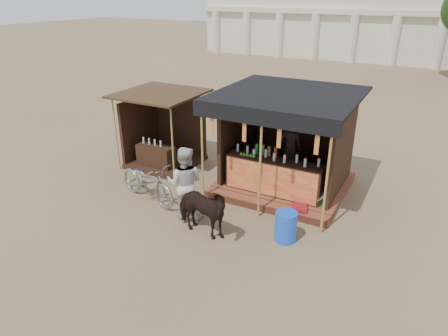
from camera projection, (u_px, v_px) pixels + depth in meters
ground at (192, 236)px, 9.23m from camera, size 120.00×120.00×0.00m
main_stall at (286, 154)px, 11.09m from camera, size 3.60×3.61×2.78m
secondary_stall at (161, 138)px, 12.85m from camera, size 2.40×2.40×2.38m
cow at (201, 211)px, 9.03m from camera, size 1.56×0.83×1.27m
motorbike at (147, 181)px, 10.62m from camera, size 2.20×1.21×1.10m
bystander at (185, 183)px, 9.68m from camera, size 1.08×0.96×1.85m
blue_barrel at (286, 226)px, 8.96m from camera, size 0.51×0.51×0.71m
red_crate at (299, 212)px, 9.96m from camera, size 0.47×0.48×0.29m
cooler at (313, 200)px, 10.34m from camera, size 0.76×0.66×0.46m
background_building at (365, 6)px, 32.59m from camera, size 26.00×7.45×8.18m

